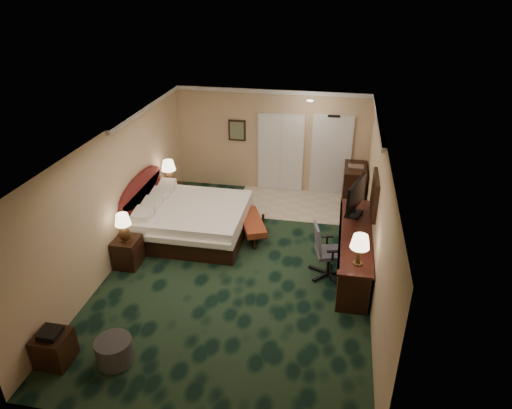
% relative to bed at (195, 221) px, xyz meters
% --- Properties ---
extents(floor, '(5.00, 7.50, 0.00)m').
position_rel_bed_xyz_m(floor, '(1.28, -1.03, -0.36)').
color(floor, black).
rests_on(floor, ground).
extents(ceiling, '(5.00, 7.50, 0.00)m').
position_rel_bed_xyz_m(ceiling, '(1.28, -1.03, 2.34)').
color(ceiling, white).
rests_on(ceiling, wall_back).
extents(wall_back, '(5.00, 0.00, 2.70)m').
position_rel_bed_xyz_m(wall_back, '(1.28, 2.72, 0.99)').
color(wall_back, '#D8B784').
rests_on(wall_back, ground).
extents(wall_front, '(5.00, 0.00, 2.70)m').
position_rel_bed_xyz_m(wall_front, '(1.28, -4.78, 0.99)').
color(wall_front, '#D8B784').
rests_on(wall_front, ground).
extents(wall_left, '(0.00, 7.50, 2.70)m').
position_rel_bed_xyz_m(wall_left, '(-1.22, -1.03, 0.99)').
color(wall_left, '#D8B784').
rests_on(wall_left, ground).
extents(wall_right, '(0.00, 7.50, 2.70)m').
position_rel_bed_xyz_m(wall_right, '(3.78, -1.03, 0.99)').
color(wall_right, '#D8B784').
rests_on(wall_right, ground).
extents(crown_molding, '(5.00, 7.50, 0.10)m').
position_rel_bed_xyz_m(crown_molding, '(1.28, -1.03, 2.29)').
color(crown_molding, silver).
rests_on(crown_molding, wall_back).
extents(tile_patch, '(3.20, 1.70, 0.01)m').
position_rel_bed_xyz_m(tile_patch, '(2.18, 1.87, -0.35)').
color(tile_patch, beige).
rests_on(tile_patch, ground).
extents(headboard, '(0.12, 2.00, 1.40)m').
position_rel_bed_xyz_m(headboard, '(-1.16, -0.03, 0.34)').
color(headboard, '#511009').
rests_on(headboard, ground).
extents(entry_door, '(1.02, 0.06, 2.18)m').
position_rel_bed_xyz_m(entry_door, '(2.83, 2.69, 0.69)').
color(entry_door, silver).
rests_on(entry_door, ground).
extents(closet_doors, '(1.20, 0.06, 2.10)m').
position_rel_bed_xyz_m(closet_doors, '(1.53, 2.68, 0.69)').
color(closet_doors, silver).
rests_on(closet_doors, ground).
extents(wall_art, '(0.45, 0.06, 0.55)m').
position_rel_bed_xyz_m(wall_art, '(0.38, 2.68, 1.24)').
color(wall_art, '#405F52').
rests_on(wall_art, wall_back).
extents(wall_mirror, '(0.05, 0.95, 0.75)m').
position_rel_bed_xyz_m(wall_mirror, '(3.74, -0.43, 1.19)').
color(wall_mirror, white).
rests_on(wall_mirror, wall_right).
extents(bed, '(2.24, 2.08, 0.71)m').
position_rel_bed_xyz_m(bed, '(0.00, 0.00, 0.00)').
color(bed, white).
rests_on(bed, ground).
extents(nightstand_near, '(0.47, 0.54, 0.59)m').
position_rel_bed_xyz_m(nightstand_near, '(-0.96, -1.37, -0.06)').
color(nightstand_near, black).
rests_on(nightstand_near, ground).
extents(nightstand_far, '(0.52, 0.59, 0.65)m').
position_rel_bed_xyz_m(nightstand_far, '(-0.94, 1.07, -0.03)').
color(nightstand_far, black).
rests_on(nightstand_far, ground).
extents(lamp_near, '(0.36, 0.36, 0.59)m').
position_rel_bed_xyz_m(lamp_near, '(-0.94, -1.41, 0.53)').
color(lamp_near, black).
rests_on(lamp_near, nightstand_near).
extents(lamp_far, '(0.38, 0.38, 0.64)m').
position_rel_bed_xyz_m(lamp_far, '(-0.95, 1.10, 0.61)').
color(lamp_far, black).
rests_on(lamp_far, nightstand_far).
extents(bed_bench, '(0.87, 1.31, 0.42)m').
position_rel_bed_xyz_m(bed_bench, '(1.26, 0.19, -0.15)').
color(bed_bench, maroon).
rests_on(bed_bench, ground).
extents(ottoman, '(0.59, 0.59, 0.40)m').
position_rel_bed_xyz_m(ottoman, '(-0.08, -3.79, -0.16)').
color(ottoman, '#2E2E30').
rests_on(ottoman, ground).
extents(side_table, '(0.48, 0.48, 0.52)m').
position_rel_bed_xyz_m(side_table, '(-0.95, -3.97, -0.09)').
color(side_table, black).
rests_on(side_table, ground).
extents(desk, '(0.61, 2.85, 0.82)m').
position_rel_bed_xyz_m(desk, '(3.45, -0.65, 0.06)').
color(desk, black).
rests_on(desk, ground).
extents(tv, '(0.40, 0.95, 0.76)m').
position_rel_bed_xyz_m(tv, '(3.42, 0.06, 0.85)').
color(tv, black).
rests_on(tv, desk).
extents(desk_lamp, '(0.42, 0.42, 0.58)m').
position_rel_bed_xyz_m(desk_lamp, '(3.48, -1.72, 0.76)').
color(desk_lamp, black).
rests_on(desk_lamp, desk).
extents(desk_chair, '(0.78, 0.75, 1.12)m').
position_rel_bed_xyz_m(desk_chair, '(3.00, -0.97, 0.20)').
color(desk_chair, '#4A4A58').
rests_on(desk_chair, ground).
extents(minibar, '(0.54, 0.97, 1.02)m').
position_rel_bed_xyz_m(minibar, '(3.46, 2.17, 0.16)').
color(minibar, black).
rests_on(minibar, ground).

